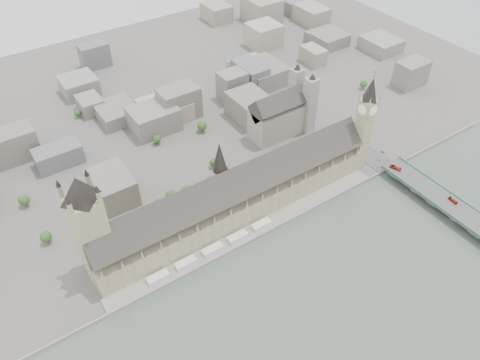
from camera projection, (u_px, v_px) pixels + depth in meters
ground at (247, 228)px, 409.77m from camera, size 900.00×900.00×0.00m
embankment_wall at (257, 237)px, 399.52m from camera, size 600.00×1.50×3.00m
river_terrace at (252, 232)px, 404.48m from camera, size 270.00×15.00×2.00m
terrace_tents at (212, 250)px, 386.16m from camera, size 118.00×7.00×4.00m
palace_of_westminster at (235, 196)px, 406.74m from camera, size 265.00×40.73×55.44m
elizabeth_tower at (365, 118)px, 433.19m from camera, size 17.00×17.00×107.50m
victoria_tower at (89, 224)px, 338.21m from camera, size 30.00×30.00×100.00m
central_tower at (220, 165)px, 382.92m from camera, size 13.00×13.00×48.00m
westminster_bridge at (451, 209)px, 419.68m from camera, size 25.00×325.00×10.25m
westminster_abbey at (282, 113)px, 497.66m from camera, size 68.00×36.00×64.00m
city_skyline_inland at (129, 88)px, 548.15m from camera, size 720.00×360.00×38.00m
park_trees at (202, 187)px, 437.60m from camera, size 110.00×30.00×15.00m
red_bus_north at (395, 168)px, 451.72m from camera, size 6.25×11.31×3.09m
red_bus_south at (453, 200)px, 418.45m from camera, size 3.25×9.65×2.64m
car_approach at (382, 152)px, 471.41m from camera, size 3.42×5.05×1.36m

